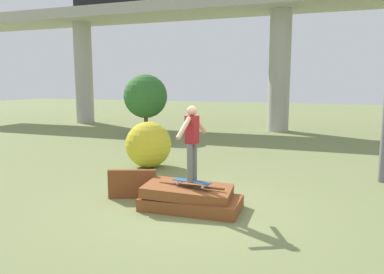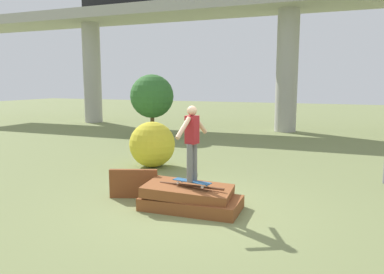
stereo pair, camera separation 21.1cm
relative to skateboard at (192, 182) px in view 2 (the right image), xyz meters
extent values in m
plane|color=olive|center=(-0.03, 0.04, -0.59)|extent=(80.00, 80.00, 0.00)
cube|color=brown|center=(-0.03, 0.04, -0.46)|extent=(2.03, 1.07, 0.25)
cube|color=brown|center=(-0.12, 0.09, -0.23)|extent=(1.88, 1.25, 0.29)
cylinder|color=brown|center=(-0.03, 0.04, -0.10)|extent=(1.40, 0.05, 0.05)
cube|color=brown|center=(-1.51, 0.25, -0.26)|extent=(1.03, 0.48, 0.65)
cube|color=#23517F|center=(0.00, 0.00, 0.01)|extent=(0.84, 0.33, 0.01)
cylinder|color=silver|center=(0.30, 0.03, -0.05)|extent=(0.06, 0.04, 0.05)
cylinder|color=silver|center=(0.27, -0.13, -0.05)|extent=(0.06, 0.04, 0.05)
cylinder|color=silver|center=(-0.27, 0.13, -0.05)|extent=(0.06, 0.04, 0.05)
cylinder|color=silver|center=(-0.30, -0.03, -0.05)|extent=(0.06, 0.04, 0.05)
cylinder|color=slate|center=(0.01, 0.08, 0.40)|extent=(0.12, 0.12, 0.77)
cylinder|color=slate|center=(-0.01, -0.08, 0.40)|extent=(0.12, 0.12, 0.77)
cube|color=maroon|center=(0.00, 0.00, 1.06)|extent=(0.25, 0.25, 0.55)
sphere|color=tan|center=(0.00, 0.00, 1.43)|extent=(0.20, 0.20, 0.20)
cylinder|color=tan|center=(0.05, 0.31, 1.12)|extent=(0.17, 0.48, 0.41)
cylinder|color=tan|center=(-0.05, -0.31, 1.12)|extent=(0.17, 0.48, 0.41)
cube|color=#A8A59E|center=(-0.03, 13.13, 5.93)|extent=(44.00, 3.43, 0.60)
cylinder|color=#A8A59E|center=(-12.13, 13.13, 2.52)|extent=(1.10, 1.10, 6.21)
cylinder|color=#A8A59E|center=(-0.03, 13.13, 2.52)|extent=(1.10, 1.10, 6.21)
cube|color=black|center=(-9.65, 12.98, 6.63)|extent=(4.48, 1.85, 0.81)
cylinder|color=brown|center=(-5.53, 8.72, -0.06)|extent=(0.19, 0.19, 1.06)
sphere|color=#336B2D|center=(-5.53, 8.72, 1.33)|extent=(2.02, 2.02, 2.02)
sphere|color=gold|center=(-2.57, 3.15, 0.11)|extent=(1.39, 1.39, 1.39)
camera|label=1|loc=(2.54, -6.85, 1.99)|focal=35.00mm
camera|label=2|loc=(2.74, -6.77, 1.99)|focal=35.00mm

